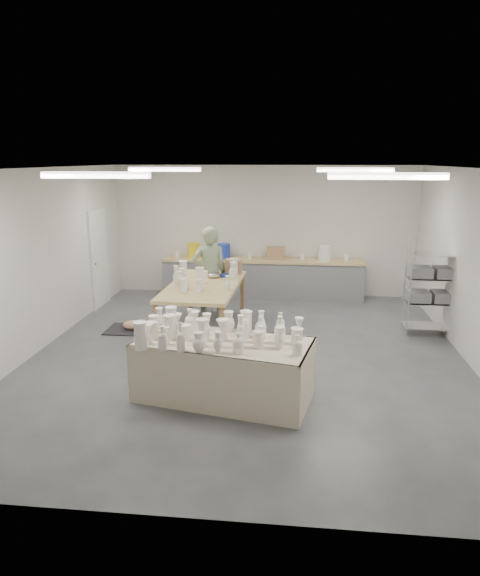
# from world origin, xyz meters

# --- Properties ---
(room) EXTENTS (8.00, 8.02, 3.00)m
(room) POSITION_xyz_m (-0.11, 0.08, 2.06)
(room) COLOR #424449
(room) RESTS_ON ground
(back_counter) EXTENTS (4.60, 0.60, 1.24)m
(back_counter) POSITION_xyz_m (-0.01, 3.68, 0.49)
(back_counter) COLOR tan
(back_counter) RESTS_ON ground
(wire_shelf) EXTENTS (0.88, 0.48, 1.80)m
(wire_shelf) POSITION_xyz_m (3.20, 1.40, 0.92)
(wire_shelf) COLOR silver
(wire_shelf) RESTS_ON ground
(drying_table) EXTENTS (2.47, 1.55, 1.18)m
(drying_table) POSITION_xyz_m (-0.19, -1.57, 0.46)
(drying_table) COLOR olive
(drying_table) RESTS_ON ground
(work_table) EXTENTS (1.32, 2.50, 1.30)m
(work_table) POSITION_xyz_m (-0.87, 1.13, 0.92)
(work_table) COLOR tan
(work_table) RESTS_ON ground
(rug) EXTENTS (1.00, 0.70, 0.02)m
(rug) POSITION_xyz_m (-2.26, 1.02, 0.01)
(rug) COLOR black
(rug) RESTS_ON ground
(cat) EXTENTS (0.47, 0.39, 0.17)m
(cat) POSITION_xyz_m (-2.24, 1.01, 0.11)
(cat) COLOR white
(cat) RESTS_ON rug
(potter) EXTENTS (0.79, 0.65, 1.87)m
(potter) POSITION_xyz_m (-0.93, 1.86, 0.94)
(potter) COLOR gray
(potter) RESTS_ON ground
(red_stool) EXTENTS (0.43, 0.43, 0.32)m
(red_stool) POSITION_xyz_m (-0.93, 2.13, 0.29)
(red_stool) COLOR #B41930
(red_stool) RESTS_ON ground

